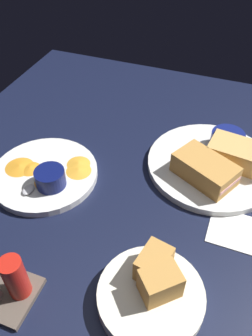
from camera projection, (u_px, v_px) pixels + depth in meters
ground_plane at (152, 201)px, 73.06cm from camera, size 110.00×110.00×3.00cm
plate_sandwich_main at (211, 165)px, 77.83cm from camera, size 29.05×29.05×1.60cm
sandwich_half_near at (205, 169)px, 72.16cm from camera, size 15.04×12.75×4.80cm
sandwich_half_far at (238, 154)px, 75.61cm from camera, size 14.06×9.23×4.80cm
ramekin_dark_sauce at (227, 140)px, 79.35cm from camera, size 7.67×7.67×4.30cm
spoon_by_dark_ramekin at (219, 162)px, 76.86cm from camera, size 2.49×9.95×0.80cm
plate_chips_companion at (45, 174)px, 75.72cm from camera, size 23.49×23.49×1.60cm
ramekin_light_gravy at (50, 178)px, 70.86cm from camera, size 6.35×6.35×3.84cm
spoon_by_gravy_ramekin at (32, 185)px, 71.56cm from camera, size 2.22×9.86×0.80cm
plantain_chip_scatter at (50, 170)px, 75.13cm from camera, size 20.45×14.94×0.60cm
bread_basket_rear at (152, 292)px, 54.12cm from camera, size 17.23×17.23×8.08cm
condiment_caddy at (7, 286)px, 53.82cm from camera, size 9.00×9.00×9.50cm
paper_napkin_folded at (238, 231)px, 65.28cm from camera, size 11.10×9.12×0.40cm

